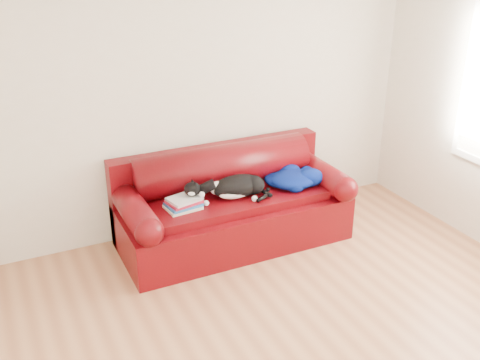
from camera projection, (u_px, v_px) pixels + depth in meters
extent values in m
plane|color=#985D3D|center=(301.00, 340.00, 4.05)|extent=(4.50, 4.50, 0.00)
cube|color=beige|center=(194.00, 97.00, 5.17)|extent=(4.50, 0.02, 2.60)
cube|color=#370206|center=(233.00, 221.00, 5.26)|extent=(2.10, 0.90, 0.42)
cube|color=#370206|center=(235.00, 200.00, 5.12)|extent=(1.66, 0.62, 0.10)
cylinder|color=black|center=(149.00, 280.00, 4.70)|extent=(0.06, 0.06, 0.05)
cylinder|color=black|center=(335.00, 233.00, 5.43)|extent=(0.06, 0.06, 0.05)
cylinder|color=black|center=(128.00, 244.00, 5.24)|extent=(0.06, 0.06, 0.05)
cylinder|color=black|center=(299.00, 206.00, 5.97)|extent=(0.06, 0.06, 0.05)
cube|color=#370206|center=(217.00, 186.00, 5.47)|extent=(2.10, 0.18, 0.85)
cylinder|color=#370206|center=(222.00, 166.00, 5.28)|extent=(1.70, 0.40, 0.40)
cylinder|color=#370206|center=(134.00, 209.00, 4.76)|extent=(0.24, 0.88, 0.24)
sphere|color=#370206|center=(149.00, 232.00, 4.40)|extent=(0.24, 0.24, 0.24)
cylinder|color=#370206|center=(319.00, 172.00, 5.49)|extent=(0.24, 0.88, 0.24)
sphere|color=#370206|center=(345.00, 189.00, 5.13)|extent=(0.24, 0.24, 0.24)
cube|color=beige|center=(184.00, 207.00, 4.86)|extent=(0.31, 0.25, 0.02)
cube|color=white|center=(184.00, 207.00, 4.86)|extent=(0.30, 0.24, 0.02)
cube|color=#2065AF|center=(184.00, 204.00, 4.85)|extent=(0.31, 0.26, 0.02)
cube|color=white|center=(184.00, 204.00, 4.85)|extent=(0.30, 0.24, 0.02)
cube|color=#A9132C|center=(184.00, 202.00, 4.84)|extent=(0.31, 0.26, 0.02)
cube|color=white|center=(184.00, 202.00, 4.84)|extent=(0.30, 0.25, 0.02)
cube|color=#B9BBC0|center=(183.00, 199.00, 4.83)|extent=(0.31, 0.27, 0.02)
cube|color=white|center=(183.00, 199.00, 4.83)|extent=(0.30, 0.25, 0.02)
ellipsoid|color=black|center=(238.00, 186.00, 5.05)|extent=(0.54, 0.40, 0.20)
ellipsoid|color=white|center=(236.00, 193.00, 5.01)|extent=(0.37, 0.25, 0.13)
ellipsoid|color=white|center=(217.00, 188.00, 5.00)|extent=(0.17, 0.16, 0.12)
ellipsoid|color=black|center=(254.00, 186.00, 5.08)|extent=(0.25, 0.25, 0.17)
ellipsoid|color=black|center=(203.00, 181.00, 4.99)|extent=(0.18, 0.17, 0.12)
ellipsoid|color=white|center=(202.00, 185.00, 4.96)|extent=(0.08, 0.08, 0.05)
sphere|color=#BF7272|center=(201.00, 185.00, 4.94)|extent=(0.02, 0.02, 0.02)
cone|color=black|center=(204.00, 177.00, 4.94)|extent=(0.07, 0.06, 0.06)
cone|color=black|center=(204.00, 174.00, 5.00)|extent=(0.07, 0.06, 0.06)
cylinder|color=black|center=(266.00, 193.00, 5.08)|extent=(0.06, 0.17, 0.04)
sphere|color=white|center=(213.00, 198.00, 5.01)|extent=(0.05, 0.05, 0.05)
sphere|color=white|center=(254.00, 199.00, 4.99)|extent=(0.05, 0.05, 0.05)
ellipsoid|color=#021049|center=(293.00, 179.00, 5.27)|extent=(0.45, 0.40, 0.14)
ellipsoid|color=#021049|center=(310.00, 177.00, 5.29)|extent=(0.28, 0.24, 0.17)
ellipsoid|color=#021049|center=(279.00, 179.00, 5.30)|extent=(0.27, 0.31, 0.11)
ellipsoid|color=#021049|center=(290.00, 172.00, 5.39)|extent=(0.23, 0.18, 0.17)
ellipsoid|color=#021049|center=(295.00, 186.00, 5.17)|extent=(0.17, 0.19, 0.11)
ellipsoid|color=silver|center=(304.00, 178.00, 5.23)|extent=(0.20, 0.07, 0.05)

